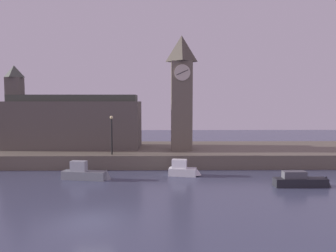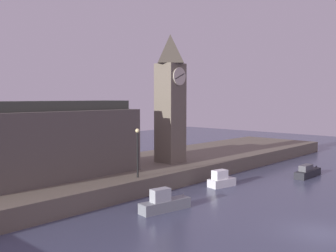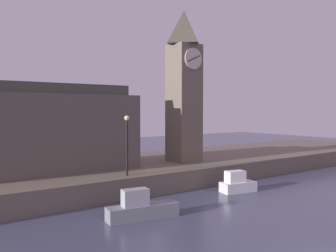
{
  "view_description": "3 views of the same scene",
  "coord_description": "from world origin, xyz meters",
  "views": [
    {
      "loc": [
        4.4,
        -18.69,
        7.2
      ],
      "look_at": [
        4.87,
        17.01,
        4.39
      ],
      "focal_mm": 33.99,
      "sensor_mm": 36.0,
      "label": 1
    },
    {
      "loc": [
        -23.03,
        -8.69,
        8.28
      ],
      "look_at": [
        4.78,
        17.03,
        5.43
      ],
      "focal_mm": 41.21,
      "sensor_mm": 36.0,
      "label": 2
    },
    {
      "loc": [
        -13.47,
        -6.6,
        6.07
      ],
      "look_at": [
        4.37,
        17.79,
        4.67
      ],
      "focal_mm": 38.55,
      "sensor_mm": 36.0,
      "label": 3
    }
  ],
  "objects": [
    {
      "name": "ground_plane",
      "position": [
        0.0,
        0.0,
        0.0
      ],
      "size": [
        120.0,
        120.0,
        0.0
      ],
      "primitive_type": "plane",
      "color": "#474C66"
    },
    {
      "name": "streetlamp",
      "position": [
        -1.16,
        15.03,
        4.07
      ],
      "size": [
        0.36,
        0.36,
        4.15
      ],
      "color": "black",
      "rests_on": "far_embankment"
    },
    {
      "name": "boat_ferry_white",
      "position": [
        6.38,
        11.56,
        0.57
      ],
      "size": [
        3.32,
        1.63,
        1.58
      ],
      "color": "silver",
      "rests_on": "ground"
    },
    {
      "name": "boat_barge_dark",
      "position": [
        16.25,
        7.48,
        0.47
      ],
      "size": [
        4.88,
        1.12,
        1.46
      ],
      "color": "#232328",
      "rests_on": "ground"
    },
    {
      "name": "boat_cruiser_grey",
      "position": [
        -2.68,
        10.18,
        0.56
      ],
      "size": [
        4.66,
        1.71,
        1.8
      ],
      "color": "gray",
      "rests_on": "ground"
    },
    {
      "name": "parliament_hall",
      "position": [
        -6.9,
        20.28,
        4.67
      ],
      "size": [
        16.06,
        5.58,
        9.99
      ],
      "color": "#5B544C",
      "rests_on": "far_embankment"
    },
    {
      "name": "clock_tower",
      "position": [
        6.46,
        18.25,
        8.34
      ],
      "size": [
        2.62,
        2.65,
        13.2
      ],
      "color": "#6B6051",
      "rests_on": "far_embankment"
    },
    {
      "name": "far_embankment",
      "position": [
        0.0,
        20.0,
        0.75
      ],
      "size": [
        70.0,
        12.0,
        1.5
      ],
      "primitive_type": "cube",
      "color": "#6B6051",
      "rests_on": "ground"
    }
  ]
}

